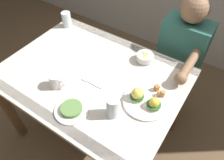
# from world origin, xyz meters

# --- Properties ---
(ground_plane) EXTENTS (6.00, 6.00, 0.00)m
(ground_plane) POSITION_xyz_m (0.00, 0.00, 0.00)
(ground_plane) COLOR brown
(dining_table) EXTENTS (1.20, 0.90, 0.74)m
(dining_table) POSITION_xyz_m (0.00, 0.00, 0.63)
(dining_table) COLOR silver
(dining_table) RESTS_ON ground_plane
(eggs_benedict_plate) EXTENTS (0.27, 0.27, 0.09)m
(eggs_benedict_plate) POSITION_xyz_m (0.41, -0.01, 0.77)
(eggs_benedict_plate) COLOR white
(eggs_benedict_plate) RESTS_ON dining_table
(fruit_bowl) EXTENTS (0.12, 0.12, 0.06)m
(fruit_bowl) POSITION_xyz_m (0.23, 0.31, 0.77)
(fruit_bowl) COLOR white
(fruit_bowl) RESTS_ON dining_table
(coffee_mug) EXTENTS (0.11, 0.08, 0.09)m
(coffee_mug) POSITION_xyz_m (-0.12, -0.20, 0.79)
(coffee_mug) COLOR white
(coffee_mug) RESTS_ON dining_table
(fork) EXTENTS (0.16, 0.02, 0.00)m
(fork) POSITION_xyz_m (0.04, -0.07, 0.74)
(fork) COLOR silver
(fork) RESTS_ON dining_table
(water_glass_near) EXTENTS (0.08, 0.08, 0.12)m
(water_glass_near) POSITION_xyz_m (-0.52, 0.34, 0.79)
(water_glass_near) COLOR silver
(water_glass_near) RESTS_ON dining_table
(water_glass_far) EXTENTS (0.07, 0.07, 0.14)m
(water_glass_far) POSITION_xyz_m (0.29, -0.19, 0.80)
(water_glass_far) COLOR silver
(water_glass_far) RESTS_ON dining_table
(side_plate) EXTENTS (0.20, 0.20, 0.04)m
(side_plate) POSITION_xyz_m (0.09, -0.30, 0.75)
(side_plate) COLOR white
(side_plate) RESTS_ON dining_table
(diner_person) EXTENTS (0.34, 0.54, 1.14)m
(diner_person) POSITION_xyz_m (0.40, 0.60, 0.65)
(diner_person) COLOR #33333D
(diner_person) RESTS_ON ground_plane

